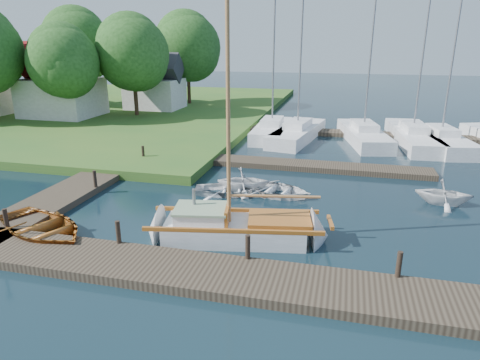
% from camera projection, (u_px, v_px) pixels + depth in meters
% --- Properties ---
extents(ground, '(160.00, 160.00, 0.00)m').
position_uv_depth(ground, '(240.00, 206.00, 18.58)').
color(ground, black).
rests_on(ground, ground).
extents(near_dock, '(18.00, 2.20, 0.30)m').
position_uv_depth(near_dock, '(192.00, 272.00, 13.00)').
color(near_dock, '#2E251B').
rests_on(near_dock, ground).
extents(left_dock, '(2.20, 18.00, 0.30)m').
position_uv_depth(left_dock, '(100.00, 176.00, 22.22)').
color(left_dock, '#2E251B').
rests_on(left_dock, ground).
extents(far_dock, '(14.00, 1.60, 0.30)m').
position_uv_depth(far_dock, '(302.00, 165.00, 24.06)').
color(far_dock, '#2E251B').
rests_on(far_dock, ground).
extents(pontoon, '(30.00, 1.60, 0.30)m').
position_uv_depth(pontoon, '(427.00, 137.00, 30.98)').
color(pontoon, '#2E251B').
rests_on(pontoon, ground).
extents(shore, '(50.00, 40.00, 0.50)m').
position_uv_depth(shore, '(34.00, 106.00, 45.22)').
color(shore, '#2D5A20').
rests_on(shore, ground).
extents(mooring_post_0, '(0.16, 0.16, 0.80)m').
position_uv_depth(mooring_post_0, '(6.00, 219.00, 15.48)').
color(mooring_post_0, black).
rests_on(mooring_post_0, near_dock).
extents(mooring_post_1, '(0.16, 0.16, 0.80)m').
position_uv_depth(mooring_post_1, '(118.00, 232.00, 14.44)').
color(mooring_post_1, black).
rests_on(mooring_post_1, near_dock).
extents(mooring_post_2, '(0.16, 0.16, 0.80)m').
position_uv_depth(mooring_post_2, '(248.00, 247.00, 13.41)').
color(mooring_post_2, black).
rests_on(mooring_post_2, near_dock).
extents(mooring_post_3, '(0.16, 0.16, 0.80)m').
position_uv_depth(mooring_post_3, '(399.00, 264.00, 12.37)').
color(mooring_post_3, black).
rests_on(mooring_post_3, near_dock).
extents(mooring_post_4, '(0.16, 0.16, 0.80)m').
position_uv_depth(mooring_post_4, '(95.00, 179.00, 19.97)').
color(mooring_post_4, black).
rests_on(mooring_post_4, left_dock).
extents(mooring_post_5, '(0.16, 0.16, 0.80)m').
position_uv_depth(mooring_post_5, '(143.00, 153.00, 24.58)').
color(mooring_post_5, black).
rests_on(mooring_post_5, left_dock).
extents(sailboat, '(7.39, 3.22, 9.83)m').
position_uv_depth(sailboat, '(239.00, 230.00, 15.43)').
color(sailboat, silver).
rests_on(sailboat, ground).
extents(dinghy, '(5.28, 4.66, 0.91)m').
position_uv_depth(dinghy, '(41.00, 225.00, 15.59)').
color(dinghy, '#904B19').
rests_on(dinghy, ground).
extents(tender_a, '(3.55, 2.88, 0.65)m').
position_uv_depth(tender_a, '(229.00, 187.00, 19.97)').
color(tender_a, silver).
rests_on(tender_a, ground).
extents(tender_b, '(2.81, 2.54, 1.29)m').
position_uv_depth(tender_b, '(244.00, 179.00, 20.17)').
color(tender_b, silver).
rests_on(tender_b, ground).
extents(tender_c, '(3.91, 3.17, 0.72)m').
position_uv_depth(tender_c, '(275.00, 188.00, 19.81)').
color(tender_c, silver).
rests_on(tender_c, ground).
extents(tender_d, '(2.54, 2.25, 1.24)m').
position_uv_depth(tender_d, '(444.00, 191.00, 18.61)').
color(tender_d, silver).
rests_on(tender_d, ground).
extents(marina_boat_0, '(2.38, 7.37, 10.36)m').
position_uv_depth(marina_boat_0, '(272.00, 129.00, 31.70)').
color(marina_boat_0, silver).
rests_on(marina_boat_0, ground).
extents(marina_boat_1, '(3.54, 8.49, 9.50)m').
position_uv_depth(marina_boat_1, '(298.00, 132.00, 30.84)').
color(marina_boat_1, silver).
rests_on(marina_boat_1, ground).
extents(marina_boat_2, '(3.88, 8.55, 12.45)m').
position_uv_depth(marina_boat_2, '(363.00, 133.00, 30.20)').
color(marina_boat_2, silver).
rests_on(marina_boat_2, ground).
extents(marina_boat_3, '(3.06, 9.72, 11.27)m').
position_uv_depth(marina_boat_3, '(413.00, 135.00, 29.81)').
color(marina_boat_3, silver).
rests_on(marina_boat_3, ground).
extents(marina_boat_4, '(3.54, 7.95, 11.08)m').
position_uv_depth(marina_boat_4, '(441.00, 139.00, 28.61)').
color(marina_boat_4, silver).
rests_on(marina_boat_4, ground).
extents(house_a, '(6.30, 5.00, 6.29)m').
position_uv_depth(house_a, '(61.00, 87.00, 37.00)').
color(house_a, beige).
rests_on(house_a, shore).
extents(house_c, '(5.25, 4.00, 5.28)m').
position_uv_depth(house_c, '(155.00, 87.00, 41.27)').
color(house_c, beige).
rests_on(house_c, shore).
extents(tree_2, '(5.83, 5.75, 7.82)m').
position_uv_depth(tree_2, '(64.00, 61.00, 34.03)').
color(tree_2, '#332114').
rests_on(tree_2, shore).
extents(tree_3, '(6.41, 6.38, 8.74)m').
position_uv_depth(tree_3, '(133.00, 53.00, 36.62)').
color(tree_3, '#332114').
rests_on(tree_3, shore).
extents(tree_4, '(7.01, 7.01, 9.66)m').
position_uv_depth(tree_4, '(77.00, 45.00, 41.98)').
color(tree_4, '#332114').
rests_on(tree_4, shore).
extents(tree_7, '(6.83, 6.83, 9.38)m').
position_uv_depth(tree_7, '(188.00, 47.00, 43.41)').
color(tree_7, '#332114').
rests_on(tree_7, shore).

